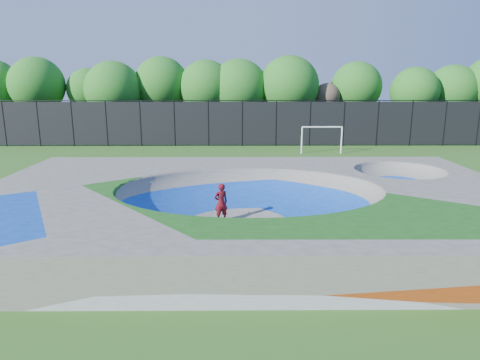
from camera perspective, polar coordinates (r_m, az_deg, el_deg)
The scene contains 7 objects.
ground at distance 17.91m, azimuth 1.20°, elevation -5.63°, with size 120.00×120.00×0.00m, color #295718.
skate_deck at distance 17.68m, azimuth 1.21°, elevation -3.33°, with size 22.00×14.00×1.50m, color gray.
skater at distance 17.75m, azimuth -2.55°, elevation -3.04°, with size 0.60×0.39×1.64m, color #AA0D18.
skateboard at distance 17.99m, azimuth -2.53°, elevation -5.47°, with size 0.78×0.22×0.05m, color black.
soccer_goal at distance 34.87m, azimuth 10.87°, elevation 5.96°, with size 3.30×0.12×2.18m.
fence at distance 38.12m, azimuth 0.31°, elevation 7.68°, with size 48.09×0.09×4.04m.
treeline at distance 42.83m, azimuth -0.97°, elevation 12.21°, with size 54.23×7.15×8.10m.
Camera 1 is at (-0.51, -16.94, 5.80)m, focal length 32.00 mm.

